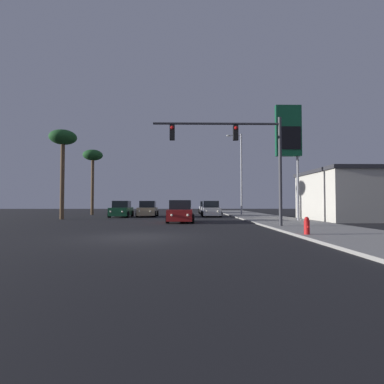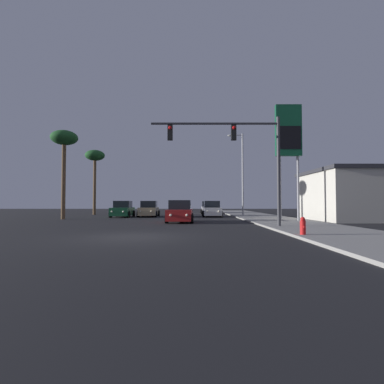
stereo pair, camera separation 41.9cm
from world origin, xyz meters
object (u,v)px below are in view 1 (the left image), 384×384
(gas_station_sign, at_px, (288,137))
(palm_tree_mid, at_px, (93,158))
(traffic_light_mast, at_px, (243,148))
(street_lamp, at_px, (240,170))
(palm_tree_near, at_px, (63,142))
(car_green, at_px, (121,210))
(car_blue, at_px, (181,210))
(car_red, at_px, (181,212))
(fire_hydrant, at_px, (307,226))
(car_white, at_px, (211,210))
(car_silver, at_px, (206,208))
(car_tan, at_px, (148,209))

(gas_station_sign, distance_m, palm_tree_mid, 24.09)
(traffic_light_mast, bearing_deg, street_lamp, 80.55)
(palm_tree_near, bearing_deg, traffic_light_mast, -32.70)
(car_green, relative_size, palm_tree_mid, 0.54)
(car_blue, xyz_separation_m, car_red, (0.16, -8.56, 0.00))
(car_blue, relative_size, fire_hydrant, 5.68)
(car_red, xyz_separation_m, palm_tree_mid, (-11.19, 14.17, 6.22))
(car_white, distance_m, car_blue, 3.22)
(palm_tree_mid, bearing_deg, traffic_light_mast, -52.17)
(car_green, xyz_separation_m, palm_tree_mid, (-4.89, 5.91, 6.22))
(fire_hydrant, bearing_deg, street_lamp, 88.11)
(car_blue, relative_size, palm_tree_near, 0.53)
(car_green, bearing_deg, car_silver, -133.31)
(car_white, bearing_deg, car_green, 4.62)
(palm_tree_near, bearing_deg, gas_station_sign, -11.73)
(car_green, bearing_deg, fire_hydrant, 122.27)
(palm_tree_near, bearing_deg, car_blue, 22.53)
(car_green, bearing_deg, car_white, -176.34)
(car_red, height_order, fire_hydrant, car_red)
(car_silver, distance_m, gas_station_sign, 20.12)
(traffic_light_mast, distance_m, palm_tree_mid, 24.62)
(gas_station_sign, bearing_deg, car_green, 151.27)
(street_lamp, bearing_deg, fire_hydrant, -91.89)
(car_white, distance_m, fire_hydrant, 19.18)
(car_white, relative_size, car_tan, 0.99)
(car_blue, xyz_separation_m, palm_tree_mid, (-11.03, 5.61, 6.22))
(car_tan, relative_size, palm_tree_near, 0.54)
(car_white, distance_m, palm_tree_near, 15.88)
(car_blue, bearing_deg, car_silver, -107.67)
(car_blue, xyz_separation_m, palm_tree_near, (-10.58, -4.39, 6.24))
(car_blue, distance_m, palm_tree_near, 13.05)
(fire_hydrant, relative_size, palm_tree_near, 0.09)
(gas_station_sign, bearing_deg, palm_tree_mid, 144.52)
(fire_hydrant, bearing_deg, gas_station_sign, 74.99)
(car_tan, distance_m, gas_station_sign, 16.22)
(car_silver, bearing_deg, car_tan, 54.91)
(car_tan, bearing_deg, car_red, 110.21)
(car_green, bearing_deg, palm_tree_near, 41.49)
(gas_station_sign, bearing_deg, street_lamp, 101.97)
(car_white, bearing_deg, fire_hydrant, 97.85)
(car_white, distance_m, car_green, 9.36)
(car_silver, relative_size, street_lamp, 0.48)
(car_red, bearing_deg, palm_tree_mid, -50.22)
(car_silver, distance_m, car_tan, 11.70)
(car_tan, xyz_separation_m, gas_station_sign, (12.14, -9.03, 5.86))
(gas_station_sign, bearing_deg, car_silver, 105.93)
(car_blue, height_order, palm_tree_near, palm_tree_near)
(car_blue, bearing_deg, gas_station_sign, 136.08)
(traffic_light_mast, bearing_deg, car_red, 126.54)
(car_green, bearing_deg, car_blue, -178.38)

